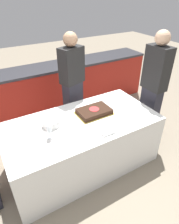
# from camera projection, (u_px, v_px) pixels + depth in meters

# --- Properties ---
(ground_plane) EXTENTS (14.00, 14.00, 0.00)m
(ground_plane) POSITION_uv_depth(u_px,v_px,m) (83.00, 162.00, 2.86)
(ground_plane) COLOR gray
(back_counter) EXTENTS (4.40, 0.58, 0.92)m
(back_counter) POSITION_uv_depth(u_px,v_px,m) (42.00, 91.00, 3.74)
(back_counter) COLOR #A82319
(back_counter) RESTS_ON ground_plane
(dining_table) EXTENTS (1.94, 0.96, 0.72)m
(dining_table) POSITION_uv_depth(u_px,v_px,m) (82.00, 143.00, 2.67)
(dining_table) COLOR white
(dining_table) RESTS_ON ground_plane
(cake) EXTENTS (0.46, 0.32, 0.07)m
(cake) POSITION_uv_depth(u_px,v_px,m) (94.00, 111.00, 2.61)
(cake) COLOR gold
(cake) RESTS_ON dining_table
(plate_stack) EXTENTS (0.22, 0.22, 0.08)m
(plate_stack) POSITION_uv_depth(u_px,v_px,m) (51.00, 123.00, 2.38)
(plate_stack) COLOR white
(plate_stack) RESTS_ON dining_table
(wine_glass) EXTENTS (0.06, 0.06, 0.17)m
(wine_glass) POSITION_uv_depth(u_px,v_px,m) (49.00, 129.00, 2.15)
(wine_glass) COLOR white
(wine_glass) RESTS_ON dining_table
(side_plate_near_cake) EXTENTS (0.18, 0.18, 0.00)m
(side_plate_near_cake) POSITION_uv_depth(u_px,v_px,m) (89.00, 102.00, 2.87)
(side_plate_near_cake) COLOR white
(side_plate_near_cake) RESTS_ON dining_table
(utensil_pile) EXTENTS (0.16, 0.08, 0.02)m
(utensil_pile) POSITION_uv_depth(u_px,v_px,m) (108.00, 133.00, 2.27)
(utensil_pile) COLOR white
(utensil_pile) RESTS_ON dining_table
(person_cutting_cake) EXTENTS (0.39, 0.30, 1.64)m
(person_cutting_cake) POSITION_uv_depth(u_px,v_px,m) (73.00, 86.00, 3.01)
(person_cutting_cake) COLOR #282833
(person_cutting_cake) RESTS_ON ground_plane
(person_seated_right) EXTENTS (0.20, 0.34, 1.69)m
(person_seated_right) POSITION_uv_depth(u_px,v_px,m) (153.00, 88.00, 2.89)
(person_seated_right) COLOR #282833
(person_seated_right) RESTS_ON ground_plane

